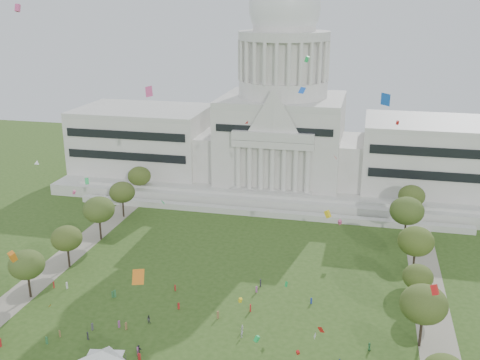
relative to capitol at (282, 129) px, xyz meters
name	(u,v)px	position (x,y,z in m)	size (l,w,h in m)	color
capitol	(282,129)	(0.00, 0.00, 0.00)	(160.00, 64.50, 91.30)	beige
path_left	(48,272)	(-48.00, -83.59, -22.28)	(8.00, 160.00, 0.04)	gray
path_right	(433,316)	(48.00, -83.59, -22.28)	(8.00, 160.00, 0.04)	gray
row_tree_l_2	(27,265)	(-45.04, -96.29, -13.79)	(8.42, 8.42, 11.97)	black
row_tree_r_2	(424,304)	(44.17, -96.15, -12.64)	(9.55, 9.55, 13.58)	black
row_tree_l_3	(67,238)	(-44.09, -79.67, -14.09)	(8.12, 8.12, 11.55)	black
row_tree_r_3	(418,277)	(44.40, -79.10, -15.21)	(7.01, 7.01, 9.98)	black
row_tree_l_4	(99,210)	(-44.08, -61.17, -12.90)	(9.29, 9.29, 13.21)	black
row_tree_r_4	(416,241)	(44.76, -63.55, -13.01)	(9.19, 9.19, 13.06)	black
row_tree_l_5	(122,192)	(-45.22, -42.58, -13.88)	(8.33, 8.33, 11.85)	black
row_tree_r_5	(407,211)	(43.49, -43.40, -12.37)	(9.82, 9.82, 13.96)	black
row_tree_l_6	(139,176)	(-46.87, -24.45, -14.02)	(8.19, 8.19, 11.64)	black
row_tree_r_6	(412,196)	(45.96, -25.46, -13.79)	(8.42, 8.42, 11.97)	black
event_tent	(102,355)	(-14.90, -119.22, -18.12)	(11.17, 11.17, 5.38)	#4C4C4C
person_0	(369,347)	(34.18, -100.01, -21.43)	(0.85, 0.55, 1.73)	#33723F
person_4	(242,334)	(7.97, -101.42, -21.45)	(0.99, 0.54, 1.69)	silver
person_5	(139,349)	(-11.13, -111.15, -21.49)	(1.49, 0.59, 1.61)	#26262B
person_8	(149,319)	(-13.19, -100.59, -21.34)	(0.93, 0.57, 1.91)	#4C4C51
person_10	(242,328)	(7.59, -99.29, -21.46)	(0.98, 0.54, 1.67)	silver
distant_crowd	(148,318)	(-13.54, -100.15, -21.43)	(66.66, 38.55, 1.94)	#B21E1E
kite_swarm	(206,229)	(1.84, -105.47, 3.38)	(86.68, 95.33, 66.66)	red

